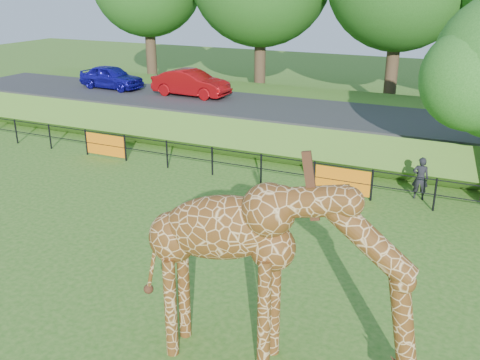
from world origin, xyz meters
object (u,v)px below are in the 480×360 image
(giraffe, at_px, (279,277))
(car_red, at_px, (191,83))
(car_blue, at_px, (111,77))
(visitor, at_px, (420,178))

(giraffe, xyz_separation_m, car_red, (-10.72, 15.52, 0.15))
(car_blue, height_order, visitor, car_blue)
(giraffe, bearing_deg, car_blue, 128.97)
(giraffe, relative_size, visitor, 3.67)
(car_red, distance_m, visitor, 13.37)
(giraffe, bearing_deg, car_red, 118.27)
(giraffe, xyz_separation_m, visitor, (1.31, 9.84, -1.19))
(car_red, xyz_separation_m, visitor, (12.03, -5.67, -1.35))
(giraffe, bearing_deg, visitor, 76.06)
(giraffe, height_order, visitor, giraffe)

